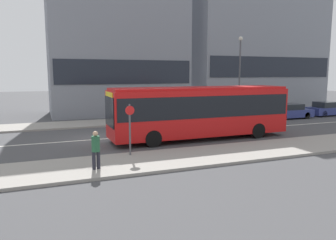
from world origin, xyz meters
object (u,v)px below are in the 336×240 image
(parked_car_2, at_px, (327,109))
(pedestrian_near_stop, at_px, (96,148))
(parked_car_1, at_px, (289,111))
(parked_car_0, at_px, (242,114))
(bus_stop_sign, at_px, (130,126))
(street_lamp, at_px, (240,69))
(city_bus, at_px, (200,109))

(parked_car_2, bearing_deg, pedestrian_near_stop, -156.63)
(parked_car_1, relative_size, parked_car_2, 1.06)
(parked_car_0, distance_m, pedestrian_near_stop, 17.44)
(parked_car_2, distance_m, bus_stop_sign, 23.63)
(parked_car_1, height_order, bus_stop_sign, bus_stop_sign)
(bus_stop_sign, xyz_separation_m, street_lamp, (13.04, 10.34, 2.92))
(city_bus, relative_size, parked_car_2, 2.83)
(parked_car_0, height_order, parked_car_2, parked_car_2)
(city_bus, bearing_deg, parked_car_0, 41.40)
(parked_car_1, distance_m, parked_car_2, 4.92)
(pedestrian_near_stop, bearing_deg, parked_car_0, -155.80)
(bus_stop_sign, height_order, street_lamp, street_lamp)
(parked_car_2, height_order, street_lamp, street_lamp)
(parked_car_0, bearing_deg, parked_car_2, 0.53)
(parked_car_2, relative_size, street_lamp, 0.56)
(pedestrian_near_stop, xyz_separation_m, bus_stop_sign, (1.93, 1.76, 0.55))
(parked_car_2, bearing_deg, parked_car_0, -179.47)
(parked_car_1, bearing_deg, city_bus, -155.35)
(parked_car_1, xyz_separation_m, pedestrian_near_stop, (-19.01, -10.11, 0.40))
(parked_car_0, relative_size, parked_car_1, 0.98)
(pedestrian_near_stop, bearing_deg, parked_car_1, -163.78)
(parked_car_1, bearing_deg, pedestrian_near_stop, -151.99)
(parked_car_2, bearing_deg, city_bus, -161.35)
(bus_stop_sign, distance_m, street_lamp, 16.90)
(parked_car_1, distance_m, bus_stop_sign, 19.04)
(street_lamp, bearing_deg, parked_car_2, -11.18)
(parked_car_1, xyz_separation_m, street_lamp, (-4.04, 2.00, 3.87))
(bus_stop_sign, bearing_deg, parked_car_0, 34.85)
(parked_car_1, height_order, parked_car_2, parked_car_2)
(parked_car_2, xyz_separation_m, bus_stop_sign, (-22.00, -8.57, 0.94))
(city_bus, xyz_separation_m, pedestrian_near_stop, (-7.20, -4.69, -0.83))
(parked_car_0, xyz_separation_m, bus_stop_sign, (-12.18, -8.48, 0.97))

